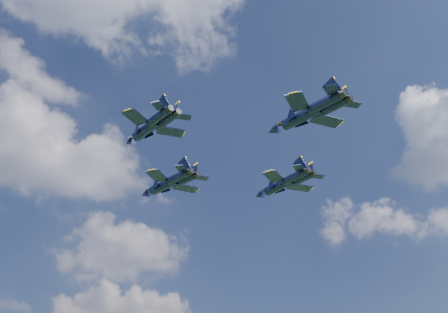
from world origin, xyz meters
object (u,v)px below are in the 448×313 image
at_px(jet_left, 145,130).
at_px(jet_right, 277,186).
at_px(jet_lead, 163,186).
at_px(jet_slot, 299,118).

bearing_deg(jet_left, jet_right, 3.40).
height_order(jet_lead, jet_right, jet_lead).
bearing_deg(jet_slot, jet_left, 135.97).
distance_m(jet_lead, jet_left, 24.54).
height_order(jet_right, jet_slot, jet_slot).
bearing_deg(jet_left, jet_lead, 48.54).
relative_size(jet_right, jet_slot, 0.96).
relative_size(jet_lead, jet_right, 1.01).
height_order(jet_left, jet_right, jet_right).
height_order(jet_lead, jet_slot, jet_slot).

